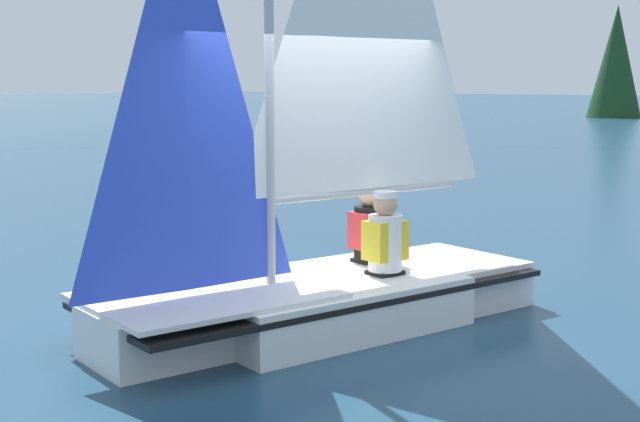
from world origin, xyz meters
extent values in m
plane|color=navy|center=(0.00, 0.00, 0.00)|extent=(260.00, 260.00, 0.00)
cube|color=white|center=(0.00, 0.00, 0.21)|extent=(1.98, 2.54, 0.42)
cube|color=white|center=(-0.35, -1.57, 0.21)|extent=(1.02, 1.11, 0.42)
cube|color=white|center=(0.35, 1.57, 0.21)|extent=(1.47, 1.20, 0.42)
cube|color=black|center=(0.00, 0.00, 0.34)|extent=(2.38, 4.27, 0.05)
cube|color=silver|center=(-0.24, -1.10, 0.44)|extent=(1.77, 2.11, 0.04)
cylinder|color=#B7B7BC|center=(-0.11, -0.50, 2.71)|extent=(0.08, 0.08, 4.58)
cylinder|color=#B7B7BC|center=(0.12, 0.52, 1.15)|extent=(0.52, 2.06, 0.07)
pyramid|color=blue|center=(-0.28, -1.26, 2.11)|extent=(0.35, 1.37, 3.18)
cube|color=black|center=(0.46, 2.09, 0.15)|extent=(0.05, 0.08, 0.29)
cube|color=black|center=(0.31, 0.52, 0.23)|extent=(0.29, 0.33, 0.45)
cylinder|color=white|center=(0.31, 0.52, 0.71)|extent=(0.36, 0.36, 0.50)
cube|color=yellow|center=(0.31, 0.52, 0.73)|extent=(0.33, 0.39, 0.35)
sphere|color=tan|center=(0.31, 0.52, 1.05)|extent=(0.22, 0.22, 0.22)
cylinder|color=white|center=(0.31, 0.52, 1.14)|extent=(0.25, 0.25, 0.06)
cube|color=black|center=(-0.13, 0.88, 0.23)|extent=(0.29, 0.33, 0.45)
cylinder|color=black|center=(-0.13, 0.88, 0.71)|extent=(0.36, 0.36, 0.50)
cube|color=red|center=(-0.13, 0.88, 0.73)|extent=(0.33, 0.39, 0.35)
sphere|color=tan|center=(-0.13, 0.88, 1.05)|extent=(0.22, 0.22, 0.22)
cone|color=#193D1E|center=(-16.26, 46.23, 3.29)|extent=(3.14, 3.14, 6.58)
camera|label=1|loc=(4.90, -5.78, 2.12)|focal=50.00mm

